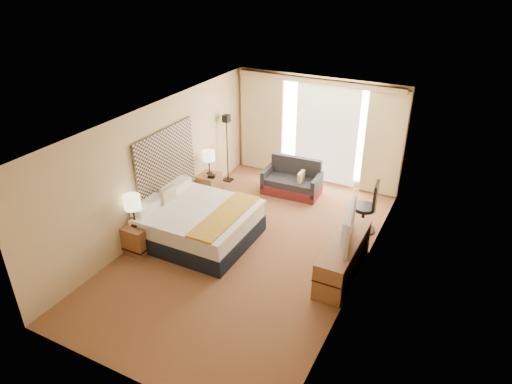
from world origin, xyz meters
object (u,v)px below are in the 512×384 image
at_px(bed, 199,223).
at_px(lamp_left, 132,203).
at_px(floor_lamp, 227,135).
at_px(television, 344,225).
at_px(nightstand_right, 209,185).
at_px(media_dresser, 343,258).
at_px(loveseat, 292,182).
at_px(desk_chair, 367,210).
at_px(nightstand_left, 139,238).
at_px(lamp_right, 209,156).

distance_m(bed, lamp_left, 1.39).
bearing_deg(floor_lamp, lamp_left, -89.85).
distance_m(lamp_left, television, 3.83).
bearing_deg(nightstand_right, television, -21.77).
bearing_deg(media_dresser, loveseat, 129.05).
xyz_separation_m(lamp_left, television, (3.67, 1.08, -0.03)).
bearing_deg(desk_chair, nightstand_left, -149.86).
height_order(nightstand_left, nightstand_right, same).
relative_size(bed, floor_lamp, 1.19).
relative_size(nightstand_left, nightstand_right, 1.00).
distance_m(nightstand_right, bed, 1.84).
bearing_deg(media_dresser, desk_chair, 90.74).
distance_m(bed, floor_lamp, 2.85).
height_order(bed, floor_lamp, floor_lamp).
distance_m(media_dresser, lamp_left, 3.94).
xyz_separation_m(nightstand_left, loveseat, (1.68, 3.54, 0.00)).
distance_m(nightstand_right, television, 4.00).
height_order(loveseat, floor_lamp, floor_lamp).
height_order(bed, lamp_left, lamp_left).
bearing_deg(television, bed, 83.41).
bearing_deg(media_dresser, television, -171.34).
relative_size(bed, lamp_right, 3.60).
relative_size(loveseat, lamp_left, 2.10).
bearing_deg(television, desk_chair, -11.58).
bearing_deg(bed, desk_chair, 32.43).
bearing_deg(bed, television, 3.96).
xyz_separation_m(floor_lamp, desk_chair, (3.71, -0.76, -0.72)).
height_order(bed, television, television).
bearing_deg(bed, lamp_right, 115.52).
xyz_separation_m(nightstand_right, loveseat, (1.68, 1.04, 0.00)).
bearing_deg(lamp_right, loveseat, 29.85).
bearing_deg(nightstand_left, lamp_left, -122.64).
bearing_deg(nightstand_right, lamp_right, 100.74).
bearing_deg(lamp_left, floor_lamp, 90.15).
bearing_deg(nightstand_left, desk_chair, 35.96).
distance_m(desk_chair, lamp_left, 4.62).
bearing_deg(desk_chair, bed, -153.39).
distance_m(nightstand_right, loveseat, 1.98).
distance_m(nightstand_left, loveseat, 3.92).
bearing_deg(nightstand_right, lamp_left, -90.48).
relative_size(media_dresser, loveseat, 1.32).
relative_size(nightstand_left, lamp_right, 0.97).
bearing_deg(media_dresser, lamp_left, -163.77).
bearing_deg(media_dresser, bed, -175.95).
distance_m(media_dresser, television, 0.68).
distance_m(floor_lamp, lamp_right, 0.89).
relative_size(media_dresser, bed, 0.88).
relative_size(media_dresser, desk_chair, 1.62).
bearing_deg(desk_chair, loveseat, 150.64).
bearing_deg(loveseat, bed, -110.58).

